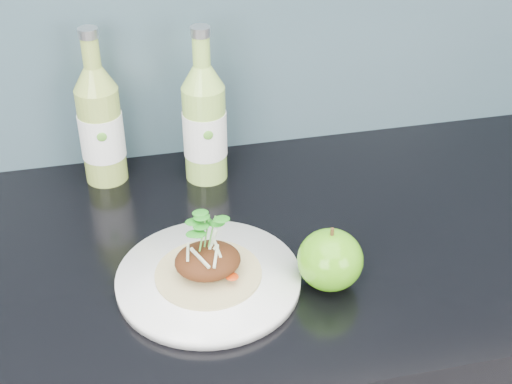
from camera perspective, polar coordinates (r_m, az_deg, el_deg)
dinner_plate at (r=0.98m, az=-3.81°, el=-6.97°), size 0.33×0.33×0.02m
pork_taco at (r=0.96m, az=-3.89°, el=-5.33°), size 0.15×0.15×0.10m
green_apple at (r=0.96m, az=5.95°, el=-5.42°), size 0.10×0.10×0.09m
cider_bottle_left at (r=1.18m, az=-12.33°, el=5.25°), size 0.10×0.10×0.26m
cider_bottle_right at (r=1.16m, az=-4.14°, el=5.49°), size 0.07×0.07×0.26m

